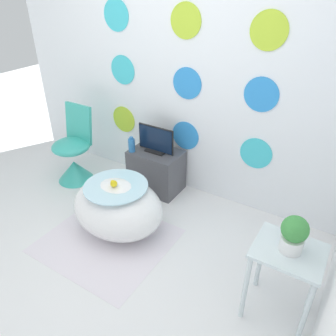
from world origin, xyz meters
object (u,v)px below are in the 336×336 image
(tv, at_px, (156,141))
(vase, at_px, (132,145))
(bathtub, at_px, (118,207))
(chair, at_px, (74,158))
(potted_plant_left, at_px, (294,234))

(tv, distance_m, vase, 0.25)
(bathtub, relative_size, chair, 1.00)
(bathtub, relative_size, tv, 2.08)
(potted_plant_left, bearing_deg, vase, 157.73)
(tv, bearing_deg, chair, -159.63)
(vase, relative_size, potted_plant_left, 0.65)
(bathtub, distance_m, chair, 1.05)
(chair, xyz_separation_m, vase, (0.67, 0.20, 0.25))
(tv, xyz_separation_m, vase, (-0.22, -0.12, -0.05))
(bathtub, bearing_deg, potted_plant_left, -4.02)
(bathtub, relative_size, vase, 5.26)
(potted_plant_left, bearing_deg, bathtub, 175.98)
(tv, bearing_deg, bathtub, -83.57)
(chair, xyz_separation_m, tv, (0.88, 0.33, 0.30))
(vase, bearing_deg, chair, -163.02)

